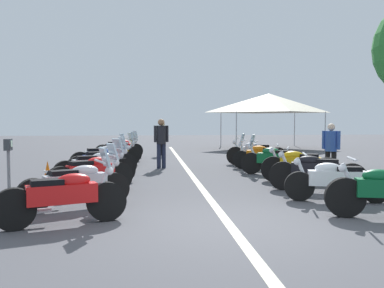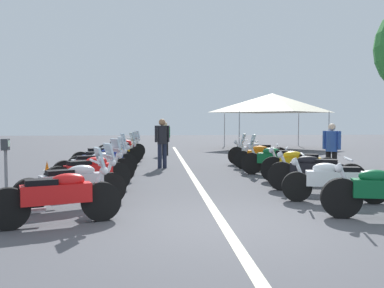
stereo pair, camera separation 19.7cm
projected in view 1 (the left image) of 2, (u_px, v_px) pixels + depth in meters
name	position (u px, v px, depth m)	size (l,w,h in m)	color
ground_plane	(229.00, 225.00, 6.65)	(80.00, 80.00, 0.00)	#4C4C51
lane_centre_stripe	(190.00, 173.00, 13.19)	(25.68, 0.16, 0.01)	beige
motorcycle_left_row_0	(64.00, 196.00, 6.61)	(0.92, 1.96, 1.21)	black
motorcycle_left_row_1	(77.00, 184.00, 7.90)	(1.14, 1.96, 1.20)	black
motorcycle_left_row_2	(92.00, 173.00, 9.41)	(1.24, 1.81, 1.23)	black
motorcycle_left_row_3	(97.00, 166.00, 10.86)	(1.01, 2.04, 1.21)	black
motorcycle_left_row_4	(104.00, 161.00, 12.25)	(1.19, 1.94, 1.01)	black
motorcycle_left_row_5	(103.00, 157.00, 13.69)	(0.93, 1.98, 1.22)	black
motorcycle_left_row_6	(114.00, 153.00, 15.17)	(0.96, 1.91, 1.20)	black
motorcycle_left_row_7	(118.00, 151.00, 16.48)	(1.12, 1.89, 1.20)	black
motorcycle_left_row_8	(120.00, 148.00, 18.01)	(1.05, 1.99, 1.21)	black
motorcycle_right_row_1	(336.00, 180.00, 8.51)	(0.86, 2.05, 0.98)	black
motorcycle_right_row_2	(316.00, 171.00, 9.77)	(1.00, 2.12, 1.02)	black
motorcycle_right_row_3	(299.00, 165.00, 11.23)	(0.86, 2.02, 1.02)	black
motorcycle_right_row_4	(276.00, 159.00, 12.68)	(1.12, 2.04, 1.22)	black
motorcycle_right_row_5	(263.00, 156.00, 14.17)	(1.03, 2.04, 1.20)	black
motorcycle_right_row_6	(256.00, 152.00, 15.51)	(0.90, 2.15, 1.02)	black
parking_meter	(8.00, 159.00, 8.10)	(0.18, 0.13, 1.29)	slate
traffic_cone_0	(48.00, 173.00, 10.77)	(0.36, 0.36, 0.61)	orange
traffic_cone_2	(351.00, 175.00, 10.42)	(0.36, 0.36, 0.61)	orange
bystander_0	(161.00, 139.00, 14.44)	(0.32, 0.50, 1.69)	#1E2338
bystander_1	(331.00, 147.00, 11.95)	(0.41, 0.40, 1.56)	black
bystander_2	(163.00, 136.00, 19.76)	(0.32, 0.47, 1.57)	black
event_tent	(269.00, 103.00, 24.51)	(5.34, 5.34, 3.20)	beige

